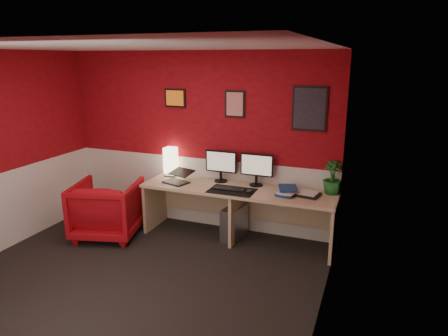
# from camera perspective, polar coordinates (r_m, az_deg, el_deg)

# --- Properties ---
(ground) EXTENTS (4.00, 3.50, 0.01)m
(ground) POSITION_cam_1_polar(r_m,az_deg,el_deg) (4.80, -12.37, -15.12)
(ground) COLOR black
(ground) RESTS_ON ground
(ceiling) EXTENTS (4.00, 3.50, 0.01)m
(ceiling) POSITION_cam_1_polar(r_m,az_deg,el_deg) (4.16, -14.39, 16.21)
(ceiling) COLOR white
(ceiling) RESTS_ON ground
(wall_back) EXTENTS (4.00, 0.01, 2.50)m
(wall_back) POSITION_cam_1_polar(r_m,az_deg,el_deg) (5.80, -3.62, 3.78)
(wall_back) COLOR maroon
(wall_back) RESTS_ON ground
(wall_right) EXTENTS (0.01, 3.50, 2.50)m
(wall_right) POSITION_cam_1_polar(r_m,az_deg,el_deg) (3.62, 14.02, -3.69)
(wall_right) COLOR maroon
(wall_right) RESTS_ON ground
(wainscot_back) EXTENTS (4.00, 0.01, 1.00)m
(wainscot_back) POSITION_cam_1_polar(r_m,az_deg,el_deg) (5.99, -3.52, -3.28)
(wainscot_back) COLOR silver
(wainscot_back) RESTS_ON ground
(wainscot_right) EXTENTS (0.01, 3.50, 1.00)m
(wainscot_right) POSITION_cam_1_polar(r_m,az_deg,el_deg) (3.92, 13.23, -14.12)
(wainscot_right) COLOR silver
(wainscot_right) RESTS_ON ground
(desk) EXTENTS (2.60, 0.65, 0.73)m
(desk) POSITION_cam_1_polar(r_m,az_deg,el_deg) (5.49, 1.86, -6.52)
(desk) COLOR tan
(desk) RESTS_ON ground
(shoji_lamp) EXTENTS (0.16, 0.16, 0.40)m
(shoji_lamp) POSITION_cam_1_polar(r_m,az_deg,el_deg) (5.94, -7.50, 0.79)
(shoji_lamp) COLOR #FFE5B2
(shoji_lamp) RESTS_ON desk
(laptop) EXTENTS (0.38, 0.32, 0.22)m
(laptop) POSITION_cam_1_polar(r_m,az_deg,el_deg) (5.60, -6.79, -1.02)
(laptop) COLOR black
(laptop) RESTS_ON desk
(monitor_left) EXTENTS (0.45, 0.06, 0.58)m
(monitor_left) POSITION_cam_1_polar(r_m,az_deg,el_deg) (5.58, -0.46, 0.94)
(monitor_left) COLOR black
(monitor_left) RESTS_ON desk
(monitor_right) EXTENTS (0.45, 0.06, 0.58)m
(monitor_right) POSITION_cam_1_polar(r_m,az_deg,el_deg) (5.42, 4.60, 0.45)
(monitor_right) COLOR black
(monitor_right) RESTS_ON desk
(desk_mat) EXTENTS (0.60, 0.38, 0.01)m
(desk_mat) POSITION_cam_1_polar(r_m,az_deg,el_deg) (5.26, 1.11, -3.20)
(desk_mat) COLOR black
(desk_mat) RESTS_ON desk
(keyboard) EXTENTS (0.42, 0.14, 0.02)m
(keyboard) POSITION_cam_1_polar(r_m,az_deg,el_deg) (5.30, 0.73, -2.92)
(keyboard) COLOR black
(keyboard) RESTS_ON desk_mat
(mouse) EXTENTS (0.06, 0.10, 0.03)m
(mouse) POSITION_cam_1_polar(r_m,az_deg,el_deg) (5.18, 3.55, -3.32)
(mouse) COLOR black
(mouse) RESTS_ON desk_mat
(book_bottom) EXTENTS (0.25, 0.32, 0.03)m
(book_bottom) POSITION_cam_1_polar(r_m,az_deg,el_deg) (5.21, 7.63, -3.42)
(book_bottom) COLOR navy
(book_bottom) RESTS_ON desk
(book_middle) EXTENTS (0.27, 0.33, 0.02)m
(book_middle) POSITION_cam_1_polar(r_m,az_deg,el_deg) (5.21, 7.93, -3.12)
(book_middle) COLOR silver
(book_middle) RESTS_ON book_bottom
(book_top) EXTENTS (0.31, 0.36, 0.03)m
(book_top) POSITION_cam_1_polar(r_m,az_deg,el_deg) (5.21, 7.71, -2.82)
(book_top) COLOR navy
(book_top) RESTS_ON book_middle
(zen_tray) EXTENTS (0.39, 0.31, 0.03)m
(zen_tray) POSITION_cam_1_polar(r_m,az_deg,el_deg) (5.20, 11.32, -3.61)
(zen_tray) COLOR black
(zen_tray) RESTS_ON desk
(potted_plant) EXTENTS (0.26, 0.26, 0.43)m
(potted_plant) POSITION_cam_1_polar(r_m,az_deg,el_deg) (5.28, 15.02, -1.30)
(potted_plant) COLOR #19591E
(potted_plant) RESTS_ON desk
(pc_tower) EXTENTS (0.27, 0.48, 0.45)m
(pc_tower) POSITION_cam_1_polar(r_m,az_deg,el_deg) (5.58, 1.45, -7.66)
(pc_tower) COLOR #99999E
(pc_tower) RESTS_ON ground
(armchair) EXTENTS (1.03, 1.05, 0.78)m
(armchair) POSITION_cam_1_polar(r_m,az_deg,el_deg) (5.83, -16.08, -5.55)
(armchair) COLOR #B10913
(armchair) RESTS_ON ground
(art_left) EXTENTS (0.32, 0.02, 0.26)m
(art_left) POSITION_cam_1_polar(r_m,az_deg,el_deg) (5.85, -6.88, 9.75)
(art_left) COLOR orange
(art_left) RESTS_ON wall_back
(art_center) EXTENTS (0.28, 0.02, 0.36)m
(art_center) POSITION_cam_1_polar(r_m,az_deg,el_deg) (5.49, 1.55, 8.98)
(art_center) COLOR red
(art_center) RESTS_ON wall_back
(art_right) EXTENTS (0.44, 0.02, 0.56)m
(art_right) POSITION_cam_1_polar(r_m,az_deg,el_deg) (5.25, 11.95, 8.16)
(art_right) COLOR black
(art_right) RESTS_ON wall_back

